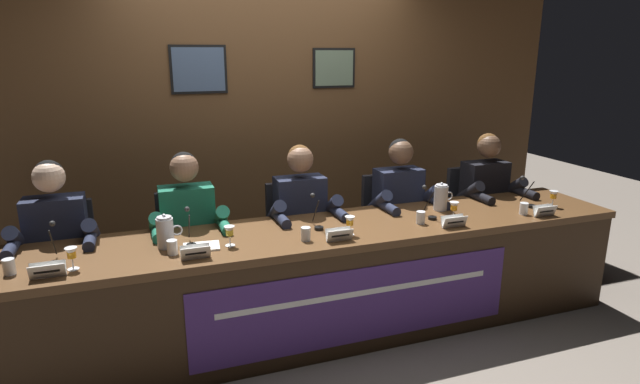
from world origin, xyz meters
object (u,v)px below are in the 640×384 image
nameplate_right (454,221)px  nameplate_far_right (545,211)px  microphone_right (430,207)px  document_stack_left (201,247)px  nameplate_left (195,252)px  panelist_left (189,230)px  microphone_center (317,217)px  water_pitcher_left_side (165,232)px  water_cup_left (172,248)px  juice_glass_right (454,207)px  water_cup_center (306,235)px  panelist_right (403,206)px  water_pitcher_right_side (441,197)px  water_cup_far_left (9,268)px  juice_glass_center (350,222)px  microphone_left (190,233)px  chair_far_right (472,222)px  juice_glass_far_right (553,196)px  nameplate_far_left (47,270)px  chair_right (390,232)px  juice_glass_left (229,232)px  panelist_far_right (490,197)px  chair_left (189,257)px  chair_far_left (66,273)px  chair_center (296,244)px  microphone_far_right (528,196)px  panelist_far_left (56,244)px  juice_glass_far_left (72,254)px  nameplate_center (339,235)px  panelist_center (304,217)px  microphone_far_left (53,250)px

nameplate_right → nameplate_far_right: same height
microphone_right → document_stack_left: 1.58m
nameplate_left → panelist_left: bearing=87.8°
microphone_center → water_pitcher_left_side: 0.96m
water_cup_left → nameplate_far_right: (2.54, -0.14, 0.00)m
juice_glass_right → panelist_left: bearing=164.7°
water_cup_center → nameplate_far_right: 1.75m
panelist_left → panelist_right: (1.62, 0.00, 0.00)m
nameplate_left → water_pitcher_right_side: water_pitcher_right_side is taller
water_cup_far_left → juice_glass_center: 1.91m
microphone_left → nameplate_far_right: size_ratio=1.29×
nameplate_right → chair_far_right: bearing=47.1°
water_cup_center → juice_glass_far_right: juice_glass_far_right is taller
nameplate_far_left → panelist_right: (2.39, 0.61, -0.07)m
panelist_left → chair_right: panelist_left is taller
panelist_left → panelist_right: same height
microphone_right → juice_glass_left: bearing=-176.9°
water_pitcher_right_side → document_stack_left: 1.77m
water_cup_far_left → panelist_far_right: bearing=8.3°
chair_left → juice_glass_right: chair_left is taller
microphone_center → water_pitcher_right_side: (0.99, 0.07, 0.02)m
chair_left → microphone_center: (0.79, -0.53, 0.38)m
nameplate_right → microphone_right: microphone_right is taller
nameplate_left → chair_far_left: bearing=134.1°
chair_center → chair_right: (0.81, 0.00, 0.00)m
water_cup_far_left → juice_glass_left: 1.16m
juice_glass_far_right → microphone_far_right: 0.18m
water_cup_left → document_stack_left: bearing=16.5°
juice_glass_left → microphone_center: (0.60, 0.14, -0.01)m
microphone_center → panelist_far_right: size_ratio=0.17×
microphone_right → panelist_far_right: (0.81, 0.39, -0.10)m
panelist_left → juice_glass_left: bearing=-67.6°
panelist_far_left → water_pitcher_left_side: bearing=-29.8°
juice_glass_center → juice_glass_far_left: bearing=-179.9°
nameplate_center → microphone_right: bearing=15.9°
water_cup_left → water_pitcher_right_side: (1.93, 0.23, 0.06)m
panelist_left → microphone_right: bearing=-13.7°
juice_glass_left → water_cup_left: bearing=-176.0°
nameplate_center → chair_center: bearing=92.5°
chair_left → chair_far_right: (2.42, 0.00, 0.00)m
microphone_right → chair_far_right: 1.08m
panelist_center → nameplate_far_left: bearing=-159.0°
microphone_far_left → water_cup_left: (0.62, -0.09, -0.04)m
nameplate_left → nameplate_far_right: same height
water_cup_center → juice_glass_far_right: bearing=1.8°
chair_far_right → juice_glass_far_right: (0.20, -0.68, 0.39)m
juice_glass_center → juice_glass_right: (0.81, 0.06, 0.00)m
juice_glass_left → water_pitcher_left_side: bearing=164.2°
chair_left → nameplate_center: chair_left is taller
water_cup_center → microphone_right: microphone_right is taller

